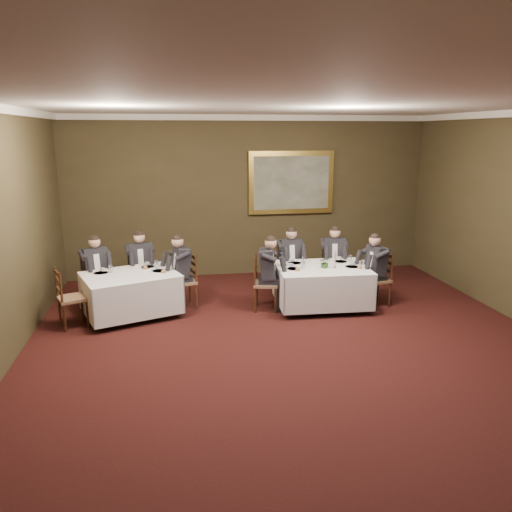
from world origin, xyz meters
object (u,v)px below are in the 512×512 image
object	(u,v)px
chair_main_endright	(376,290)
chair_sec_backleft	(97,292)
table_main	(322,284)
diner_sec_backright	(141,274)
diner_main_endleft	(266,282)
diner_main_endright	(376,278)
painting	(291,183)
chair_main_backleft	(289,280)
table_second	(131,291)
candlestick	(335,259)
diner_main_backleft	(289,269)
diner_main_backright	(333,268)
chair_sec_endright	(184,292)
chair_sec_backright	(141,285)
diner_sec_backleft	(96,280)
chair_main_backright	(333,278)
diner_sec_endright	(183,280)
chair_sec_endleft	(73,310)
centerpiece	(325,261)
chair_main_endleft	(265,294)

from	to	relation	value
chair_main_endright	chair_sec_backleft	xyz separation A→B (m)	(-5.11, 0.78, 0.00)
table_main	diner_sec_backright	xyz separation A→B (m)	(-3.28, 1.00, 0.06)
table_main	diner_main_endleft	xyz separation A→B (m)	(-1.03, 0.05, 0.06)
diner_main_endright	painting	size ratio (longest dim) A/B	0.70
chair_main_backleft	table_second	bearing A→B (deg)	8.25
candlestick	diner_sec_backright	bearing A→B (deg)	162.65
table_main	diner_main_backleft	distance (m)	0.95
diner_main_backright	chair_sec_backleft	distance (m)	4.56
table_second	chair_sec_endright	bearing A→B (deg)	19.53
chair_sec_backright	diner_sec_backleft	bearing A→B (deg)	9.94
chair_main_backright	candlestick	bearing A→B (deg)	83.52
diner_sec_backleft	diner_sec_endright	size ratio (longest dim) A/B	1.00
chair_main_backright	painting	size ratio (longest dim) A/B	0.52
diner_sec_endright	painting	distance (m)	3.54
diner_sec_backright	chair_sec_endleft	distance (m)	1.62
diner_main_backright	chair_sec_endright	bearing A→B (deg)	17.26
diner_sec_backleft	chair_main_backright	bearing A→B (deg)	156.75
chair_main_backleft	diner_main_endright	xyz separation A→B (m)	(1.43, -0.92, 0.23)
chair_main_backleft	diner_main_backright	bearing A→B (deg)	170.66
diner_main_endright	centerpiece	xyz separation A→B (m)	(-1.00, -0.01, 0.37)
chair_main_endleft	diner_main_endright	distance (m)	2.09
centerpiece	diner_sec_backleft	bearing A→B (deg)	169.12
table_second	candlestick	distance (m)	3.65
diner_main_backleft	chair_sec_endright	size ratio (longest dim) A/B	1.35
candlestick	chair_sec_backleft	bearing A→B (deg)	169.13
chair_sec_endright	chair_main_backleft	bearing A→B (deg)	-93.12
chair_main_backleft	diner_sec_backleft	world-z (taller)	diner_sec_backleft
diner_main_endleft	diner_main_endright	bearing A→B (deg)	100.70
diner_main_endleft	diner_main_endright	world-z (taller)	same
diner_main_backright	painting	xyz separation A→B (m)	(-0.48, 1.63, 1.54)
diner_main_backleft	centerpiece	size ratio (longest dim) A/B	5.78
diner_main_endleft	chair_main_endleft	bearing A→B (deg)	-90.00
chair_sec_backleft	chair_sec_backright	bearing A→B (deg)	175.08
diner_main_endleft	chair_sec_backright	bearing A→B (deg)	-99.51
chair_main_backleft	diner_main_backleft	xyz separation A→B (m)	(0.00, -0.01, 0.23)
chair_main_endleft	chair_sec_endleft	world-z (taller)	same
chair_main_backleft	candlestick	world-z (taller)	candlestick
diner_main_backleft	chair_sec_backleft	bearing A→B (deg)	-3.76
chair_sec_backright	diner_sec_backright	world-z (taller)	diner_sec_backright
chair_sec_endleft	candlestick	xyz separation A→B (m)	(4.54, 0.12, 0.64)
centerpiece	diner_main_endright	bearing A→B (deg)	0.63
table_main	diner_main_endleft	distance (m)	1.03
chair_sec_endleft	centerpiece	distance (m)	4.41
table_main	diner_main_backleft	xyz separation A→B (m)	(-0.40, 0.86, 0.06)
diner_sec_endright	chair_sec_endleft	xyz separation A→B (m)	(-1.84, -0.66, -0.23)
diner_main_backleft	diner_sec_backleft	bearing A→B (deg)	-3.60
chair_main_backright	chair_main_endleft	xyz separation A→B (m)	(-1.53, -0.77, 0.00)
chair_sec_endright	centerpiece	world-z (taller)	chair_sec_endright
diner_main_backright	diner_sec_backleft	xyz separation A→B (m)	(-4.55, -0.09, 0.00)
table_second	chair_main_endright	size ratio (longest dim) A/B	1.87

